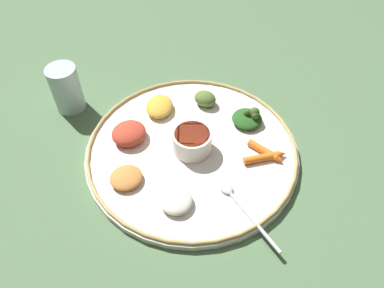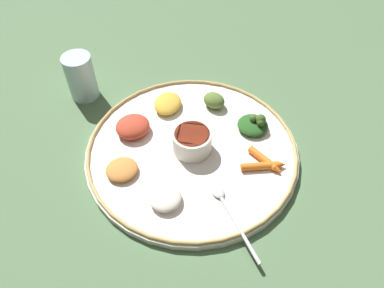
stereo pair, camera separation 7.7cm
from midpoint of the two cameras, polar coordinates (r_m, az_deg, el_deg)
ground_plane at (r=0.80m, az=2.78°, el=-1.57°), size 2.40×2.40×0.00m
platter at (r=0.79m, az=2.80°, el=-1.23°), size 0.45×0.45×0.01m
platter_rim at (r=0.78m, az=2.82°, el=-0.74°), size 0.44×0.44×0.01m
center_bowl at (r=0.77m, az=2.89°, el=0.36°), size 0.08×0.08×0.05m
spoon at (r=0.70m, az=8.71°, el=-10.00°), size 0.11×0.15×0.01m
greens_pile at (r=0.83m, az=12.09°, el=2.85°), size 0.08×0.08×0.04m
carrot_near_spoon at (r=0.77m, az=13.66°, el=-3.44°), size 0.07×0.08×0.02m
carrot_outer at (r=0.78m, az=13.90°, el=-2.56°), size 0.04×0.08×0.01m
mound_berbere_red at (r=0.81m, az=-6.38°, el=2.54°), size 0.10×0.09×0.03m
mound_squash at (r=0.75m, az=-7.79°, el=-4.04°), size 0.09×0.09×0.02m
mound_lentil_yellow at (r=0.86m, az=-1.18°, el=6.09°), size 0.09×0.08×0.02m
mound_collards at (r=0.87m, az=5.96°, el=6.52°), size 0.05×0.06×0.03m
mound_rice_white at (r=0.70m, az=-0.94°, el=-8.42°), size 0.09×0.09×0.02m
drinking_glass at (r=0.92m, az=-14.25°, el=9.42°), size 0.07×0.07×0.11m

